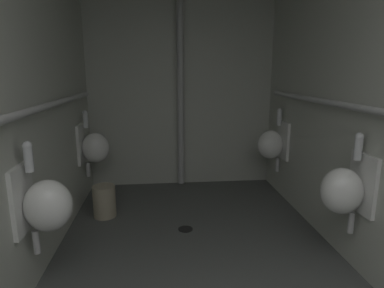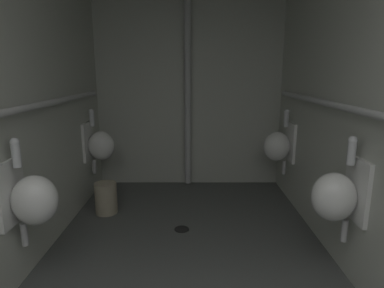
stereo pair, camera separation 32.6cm
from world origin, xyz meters
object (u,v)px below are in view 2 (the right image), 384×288
standpipe_back_wall (188,80)px  floor_drain (182,229)px  urinal_left_far (100,145)px  urinal_right_far (279,145)px  waste_bin (106,198)px  urinal_left_mid (32,198)px  urinal_right_mid (337,195)px

standpipe_back_wall → floor_drain: 1.86m
urinal_left_far → urinal_right_far: (2.06, -0.04, 0.00)m
waste_bin → floor_drain: bearing=-24.9°
urinal_left_mid → floor_drain: 1.42m
urinal_right_mid → floor_drain: (-1.09, 0.76, -0.64)m
urinal_left_far → waste_bin: urinal_left_far is taller
urinal_left_mid → standpipe_back_wall: size_ratio=0.28×
standpipe_back_wall → waste_bin: size_ratio=8.12×
urinal_right_mid → floor_drain: urinal_right_mid is taller
waste_bin → standpipe_back_wall: bearing=46.0°
urinal_right_mid → urinal_left_mid: bearing=-178.4°
standpipe_back_wall → urinal_left_mid: bearing=-116.0°
urinal_right_far → waste_bin: 2.00m
floor_drain → urinal_left_far: bearing=140.4°
urinal_left_mid → urinal_right_mid: (2.06, 0.06, 0.00)m
floor_drain → urinal_left_mid: bearing=-139.8°
standpipe_back_wall → urinal_right_far: bearing=-25.5°
urinal_right_far → waste_bin: size_ratio=2.28×
urinal_left_mid → waste_bin: (0.16, 1.20, -0.48)m
urinal_right_mid → waste_bin: size_ratio=2.28×
urinal_right_mid → waste_bin: urinal_right_mid is taller
urinal_left_mid → waste_bin: 1.30m
standpipe_back_wall → urinal_left_far: bearing=-155.6°
urinal_right_far → urinal_left_mid: bearing=-142.4°
urinal_right_mid → standpipe_back_wall: (-1.04, 2.02, 0.72)m
urinal_left_mid → waste_bin: size_ratio=2.28×
urinal_left_far → floor_drain: 1.41m
urinal_right_mid → waste_bin: 2.27m
urinal_left_far → floor_drain: size_ratio=5.39×
urinal_left_mid → urinal_left_far: size_ratio=1.00×
urinal_left_far → floor_drain: bearing=-39.6°
urinal_left_mid → waste_bin: bearing=82.5°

